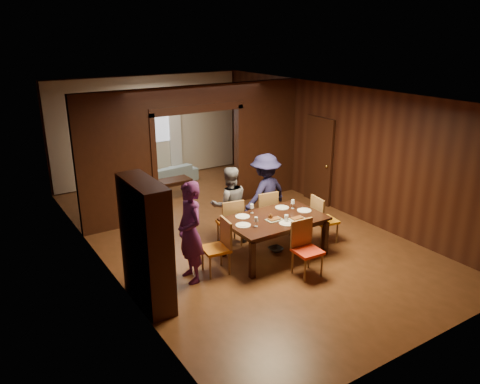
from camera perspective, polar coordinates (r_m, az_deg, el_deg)
floor at (r=9.89m, az=-0.58°, el=-4.95°), size 9.00×9.00×0.00m
ceiling at (r=9.09m, az=-0.64°, el=11.94°), size 5.50×9.00×0.02m
room_walls at (r=10.97m, az=-5.89°, el=5.71°), size 5.52×9.01×2.90m
person_purple at (r=7.82m, az=-6.09°, el=-4.91°), size 0.45×0.66×1.75m
person_grey at (r=9.22m, az=-1.30°, el=-1.59°), size 0.90×0.79×1.56m
person_navy at (r=9.63m, az=3.10°, el=-0.25°), size 1.20×0.84×1.69m
sofa at (r=13.08m, az=-9.01°, el=2.12°), size 1.78×0.85×0.50m
serving_bowl at (r=8.81m, az=4.51°, el=-2.55°), size 0.28×0.28×0.07m
dining_table at (r=8.82m, az=4.21°, el=-5.44°), size 1.82×1.13×0.76m
coffee_table at (r=12.20m, az=-7.93°, el=0.66°), size 0.80×0.50×0.40m
chair_left at (r=8.16m, az=-2.99°, el=-6.75°), size 0.49×0.49×0.97m
chair_right at (r=9.46m, az=10.33°, el=-3.26°), size 0.50×0.50×0.97m
chair_far_l at (r=9.20m, az=-1.29°, el=-3.60°), size 0.51×0.51×0.97m
chair_far_r at (r=9.66m, az=2.88°, el=-2.48°), size 0.49×0.49×0.97m
chair_near at (r=8.16m, az=8.26°, el=-6.96°), size 0.46×0.46×0.97m
hutch at (r=7.23m, az=-11.37°, el=-6.21°), size 0.40×1.20×2.00m
door_right at (r=11.47m, az=9.57°, el=3.80°), size 0.06×0.90×2.10m
window_far at (r=13.21m, az=-11.04°, el=8.65°), size 1.20×0.03×1.30m
curtain_left at (r=13.01m, az=-13.92°, el=6.25°), size 0.35×0.06×2.40m
curtain_right at (r=13.55m, az=-7.90°, el=7.15°), size 0.35×0.06×2.40m
plate_left at (r=8.32m, az=0.39°, el=-4.06°), size 0.27×0.27×0.01m
plate_far_l at (r=8.69m, az=0.31°, el=-3.00°), size 0.27×0.27×0.01m
plate_far_r at (r=9.16m, az=5.14°, el=-1.89°), size 0.27×0.27×0.01m
plate_right at (r=9.06m, az=7.84°, el=-2.24°), size 0.27×0.27×0.01m
plate_near at (r=8.44m, az=5.70°, el=-3.82°), size 0.27×0.27×0.01m
platter_a at (r=8.56m, az=4.20°, el=-3.33°), size 0.30×0.20×0.04m
platter_b at (r=8.64m, az=6.96°, el=-3.22°), size 0.30×0.20×0.04m
wineglass_left at (r=8.25m, az=1.97°, el=-3.65°), size 0.08×0.08×0.18m
wineglass_far at (r=8.84m, az=1.45°, el=-2.03°), size 0.08×0.08×0.18m
wineglass_right at (r=9.12m, az=6.45°, el=-1.46°), size 0.08×0.08×0.18m
tumbler at (r=8.48m, az=5.66°, el=-3.24°), size 0.07×0.07×0.14m
condiment_jar at (r=8.56m, az=3.74°, el=-3.04°), size 0.08×0.08×0.11m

